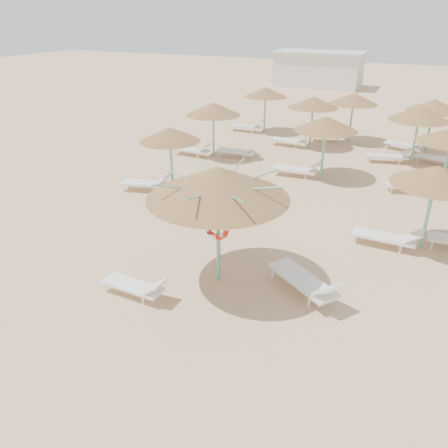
% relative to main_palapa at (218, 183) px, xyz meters
% --- Properties ---
extents(ground, '(120.00, 120.00, 0.00)m').
position_rel_main_palapa_xyz_m(ground, '(0.03, 0.01, -2.83)').
color(ground, tan).
rests_on(ground, ground).
extents(main_palapa, '(3.63, 3.63, 3.25)m').
position_rel_main_palapa_xyz_m(main_palapa, '(0.00, 0.00, 0.00)').
color(main_palapa, '#6AB89B').
rests_on(main_palapa, ground).
extents(lounger_main_a, '(1.84, 0.61, 0.66)m').
position_rel_main_palapa_xyz_m(lounger_main_a, '(-1.58, -1.61, -2.51)').
color(lounger_main_a, white).
rests_on(lounger_main_a, ground).
extents(lounger_main_b, '(2.27, 1.87, 0.83)m').
position_rel_main_palapa_xyz_m(lounger_main_b, '(2.36, 0.31, -2.43)').
color(lounger_main_b, white).
rests_on(lounger_main_b, ground).
extents(palapa_field, '(19.93, 14.20, 2.71)m').
position_rel_main_palapa_xyz_m(palapa_field, '(2.05, 10.88, -0.53)').
color(palapa_field, '#6AB89B').
rests_on(palapa_field, ground).
extents(service_hut, '(8.40, 4.40, 3.25)m').
position_rel_main_palapa_xyz_m(service_hut, '(-5.97, 35.01, -1.19)').
color(service_hut, silver).
rests_on(service_hut, ground).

